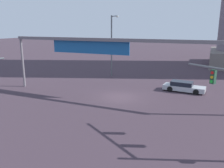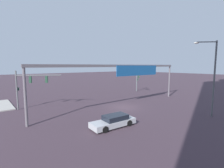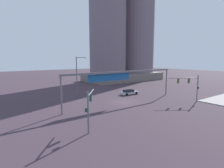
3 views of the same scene
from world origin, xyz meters
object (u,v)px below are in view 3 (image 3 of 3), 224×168
object	(u,v)px
traffic_signal_near_corner	(190,84)
sedan_car_approaching	(129,92)
traffic_signal_opposite_side	(89,104)
streetlamp_curved_arm	(78,74)

from	to	relation	value
traffic_signal_near_corner	sedan_car_approaching	world-z (taller)	traffic_signal_near_corner
traffic_signal_opposite_side	sedan_car_approaching	bearing A→B (deg)	-15.91
traffic_signal_near_corner	sedan_car_approaching	xyz separation A→B (m)	(-5.03, 12.78, -3.18)
traffic_signal_near_corner	streetlamp_curved_arm	xyz separation A→B (m)	(-16.39, 17.64, 1.53)
traffic_signal_near_corner	traffic_signal_opposite_side	xyz separation A→B (m)	(-23.78, -0.93, -0.49)
streetlamp_curved_arm	sedan_car_approaching	xyz separation A→B (m)	(11.35, -4.85, -4.71)
sedan_car_approaching	streetlamp_curved_arm	bearing A→B (deg)	160.83
traffic_signal_opposite_side	traffic_signal_near_corner	bearing A→B (deg)	-49.85
streetlamp_curved_arm	sedan_car_approaching	distance (m)	13.22
traffic_signal_near_corner	streetlamp_curved_arm	world-z (taller)	streetlamp_curved_arm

